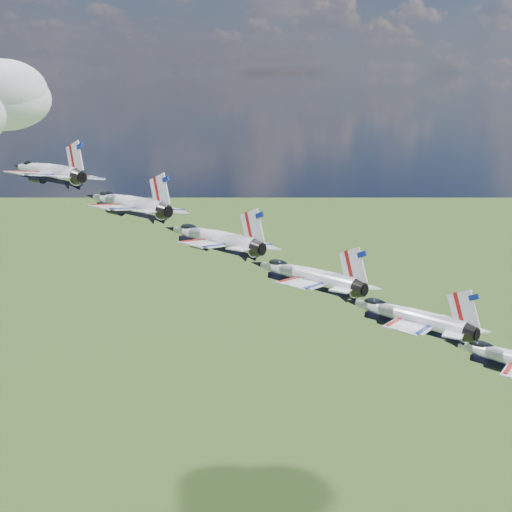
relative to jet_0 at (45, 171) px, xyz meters
name	(u,v)px	position (x,y,z in m)	size (l,w,h in m)	color
jet_0	(45,171)	(0.00, 0.00, 0.00)	(10.97, 16.24, 4.85)	white
jet_1	(125,203)	(7.45, -8.06, -3.16)	(10.97, 16.24, 4.85)	silver
jet_2	(210,238)	(14.90, -16.11, -6.32)	(10.97, 16.24, 4.85)	white
jet_3	(304,275)	(22.35, -24.17, -9.47)	(10.97, 16.24, 4.85)	white
jet_4	(405,316)	(29.80, -32.23, -12.63)	(10.97, 16.24, 4.85)	white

